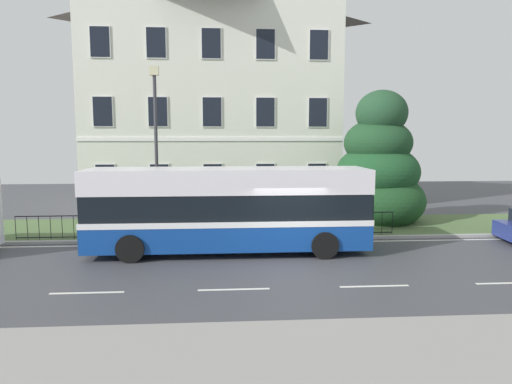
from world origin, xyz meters
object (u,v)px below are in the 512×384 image
object	(u,v)px
single_decker_bus	(229,208)
street_lamp_post	(156,140)
litter_bin	(257,220)
georgian_townhouse	(214,100)
evergreen_tree	(379,172)

from	to	relation	value
single_decker_bus	street_lamp_post	world-z (taller)	street_lamp_post
litter_bin	street_lamp_post	bearing A→B (deg)	-176.46
georgian_townhouse	litter_bin	distance (m)	11.92
single_decker_bus	street_lamp_post	size ratio (longest dim) A/B	1.46
evergreen_tree	litter_bin	size ratio (longest dim) A/B	6.36
single_decker_bus	litter_bin	bearing A→B (deg)	67.24
georgian_townhouse	single_decker_bus	world-z (taller)	georgian_townhouse
georgian_townhouse	evergreen_tree	xyz separation A→B (m)	(8.18, -7.93, -4.11)
georgian_townhouse	single_decker_bus	size ratio (longest dim) A/B	1.42
georgian_townhouse	single_decker_bus	xyz separation A→B (m)	(0.79, -13.09, -4.99)
georgian_townhouse	evergreen_tree	size ratio (longest dim) A/B	2.12
street_lamp_post	litter_bin	xyz separation A→B (m)	(4.20, 0.26, -3.44)
evergreen_tree	street_lamp_post	world-z (taller)	street_lamp_post
georgian_townhouse	evergreen_tree	distance (m)	12.11
single_decker_bus	litter_bin	distance (m)	3.36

